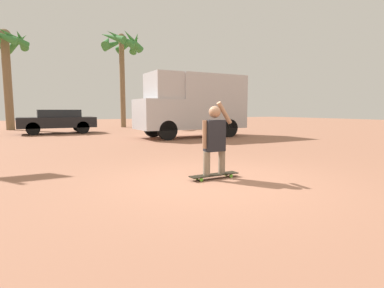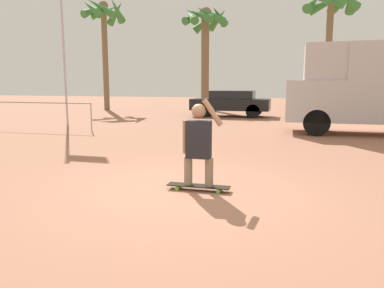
{
  "view_description": "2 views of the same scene",
  "coord_description": "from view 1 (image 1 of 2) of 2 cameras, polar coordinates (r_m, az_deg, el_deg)",
  "views": [
    {
      "loc": [
        -3.09,
        -4.82,
        1.39
      ],
      "look_at": [
        0.01,
        0.83,
        0.65
      ],
      "focal_mm": 28.0,
      "sensor_mm": 36.0,
      "label": 1
    },
    {
      "loc": [
        1.65,
        -5.77,
        1.8
      ],
      "look_at": [
        -0.12,
        0.8,
        0.69
      ],
      "focal_mm": 35.0,
      "sensor_mm": 36.0,
      "label": 2
    }
  ],
  "objects": [
    {
      "name": "ground_plane",
      "position": [
        5.89,
        3.84,
        -7.1
      ],
      "size": [
        80.0,
        80.0,
        0.0
      ],
      "primitive_type": "plane",
      "color": "#A36B51"
    },
    {
      "name": "skateboard",
      "position": [
        6.11,
        4.25,
        -5.91
      ],
      "size": [
        1.07,
        0.22,
        0.09
      ],
      "color": "black",
      "rests_on": "ground_plane"
    },
    {
      "name": "person_skateboarder",
      "position": [
        5.99,
        4.3,
        1.4
      ],
      "size": [
        0.69,
        0.24,
        1.47
      ],
      "color": "gray",
      "rests_on": "skateboard"
    },
    {
      "name": "camper_van",
      "position": [
        15.29,
        0.27,
        7.76
      ],
      "size": [
        5.54,
        2.07,
        3.14
      ],
      "color": "black",
      "rests_on": "ground_plane"
    },
    {
      "name": "parked_car_black",
      "position": [
        19.22,
        -24.21,
        4.11
      ],
      "size": [
        4.15,
        1.82,
        1.39
      ],
      "color": "black",
      "rests_on": "ground_plane"
    },
    {
      "name": "palm_tree_near_van",
      "position": [
        24.98,
        -13.22,
        17.38
      ],
      "size": [
        3.54,
        3.52,
        7.41
      ],
      "color": "brown",
      "rests_on": "ground_plane"
    },
    {
      "name": "palm_tree_center_background",
      "position": [
        24.43,
        -32.0,
        14.82
      ],
      "size": [
        3.2,
        3.2,
        6.79
      ],
      "color": "brown",
      "rests_on": "ground_plane"
    }
  ]
}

